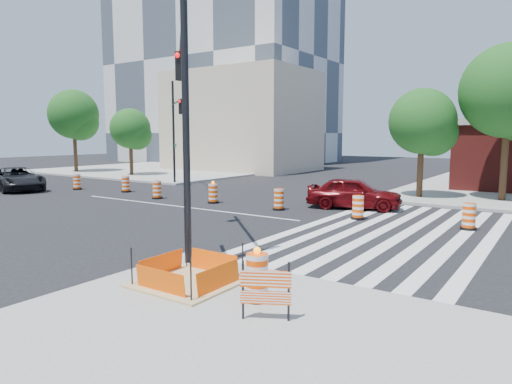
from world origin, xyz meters
TOP-DOWN VIEW (x-y plane):
  - ground at (0.00, 0.00)m, footprint 120.00×120.00m
  - sidewalk_nw at (-18.00, 18.00)m, footprint 22.00×22.00m
  - crosswalk_east at (10.95, 0.00)m, footprint 6.75×13.50m
  - lane_centerline at (0.00, 0.00)m, footprint 14.00×0.12m
  - excavation_pit at (9.00, -9.00)m, footprint 2.20×2.20m
  - beige_midrise at (-12.00, 22.00)m, footprint 14.00×10.00m
  - red_coupe at (7.60, 4.35)m, footprint 4.85×2.88m
  - dark_suv at (-13.54, -0.93)m, footprint 5.89×3.79m
  - signal_pole_se at (6.59, -6.48)m, footprint 4.52×4.61m
  - signal_pole_nw at (-6.49, 6.63)m, footprint 4.37×3.57m
  - pit_drum at (10.94, -9.02)m, footprint 0.58×0.58m
  - barricade at (11.65, -9.78)m, footprint 0.86×0.49m
  - tree_north_a at (-22.74, 9.78)m, footprint 4.64×4.64m
  - tree_north_b at (-15.38, 10.24)m, footprint 3.51×3.48m
  - tree_north_c at (9.38, 9.63)m, footprint 3.66×3.62m
  - tree_north_d at (13.41, 10.68)m, footprint 4.89×4.89m
  - median_drum_0 at (-10.63, 1.51)m, footprint 0.60×0.60m
  - median_drum_1 at (-6.87, 2.42)m, footprint 0.60×0.60m
  - median_drum_2 at (-2.99, 1.40)m, footprint 0.60×0.60m
  - median_drum_3 at (0.73, 1.87)m, footprint 0.60×0.60m
  - median_drum_4 at (4.77, 1.93)m, footprint 0.60×0.60m
  - median_drum_5 at (8.86, 1.71)m, footprint 0.60×0.60m
  - median_drum_6 at (13.16, 1.99)m, footprint 0.60×0.60m

SIDE VIEW (x-z plane):
  - ground at x=0.00m, z-range 0.00..0.00m
  - lane_centerline at x=0.00m, z-range 0.00..0.01m
  - crosswalk_east at x=10.95m, z-range 0.00..0.01m
  - sidewalk_nw at x=-18.00m, z-range 0.00..0.15m
  - excavation_pit at x=9.00m, z-range -0.23..0.67m
  - median_drum_0 at x=-10.63m, z-range -0.03..0.99m
  - median_drum_1 at x=-6.87m, z-range -0.03..0.99m
  - median_drum_2 at x=-2.99m, z-range -0.03..0.99m
  - median_drum_4 at x=4.77m, z-range -0.03..0.99m
  - median_drum_5 at x=8.86m, z-range -0.03..0.99m
  - median_drum_6 at x=13.16m, z-range -0.03..0.99m
  - median_drum_3 at x=0.73m, z-range -0.10..1.08m
  - pit_drum at x=10.94m, z-range 0.05..1.19m
  - dark_suv at x=-13.54m, z-range 0.00..1.51m
  - barricade at x=11.65m, z-range 0.21..1.32m
  - red_coupe at x=7.60m, z-range 0.00..1.55m
  - tree_north_b at x=-15.38m, z-range 1.01..6.92m
  - tree_north_c at x=9.38m, z-range 1.05..7.20m
  - signal_pole_nw at x=-6.49m, z-range 0.84..8.14m
  - beige_midrise at x=-12.00m, z-range 0.00..10.00m
  - signal_pole_se at x=6.59m, z-range 0.94..9.29m
  - tree_north_a at x=-22.74m, z-range 1.35..9.23m
  - tree_north_d at x=13.41m, z-range 1.43..9.73m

